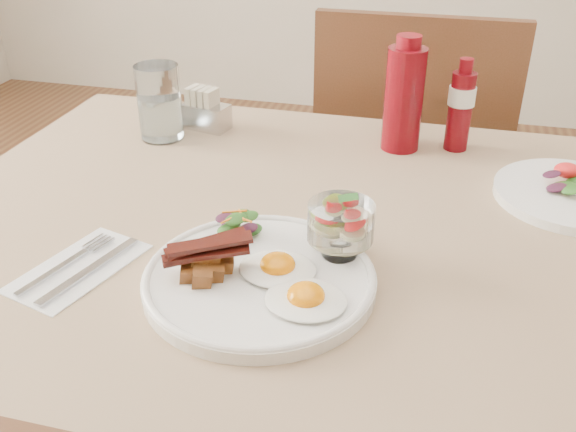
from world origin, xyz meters
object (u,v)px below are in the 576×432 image
(ketchup_bottle, at_px, (404,97))
(water_glass, at_px, (160,107))
(sugar_caddy, at_px, (205,112))
(fruit_cup, at_px, (341,222))
(hot_sauce_bottle, at_px, (460,106))
(chair_far, at_px, (408,177))
(main_plate, at_px, (260,280))
(table, at_px, (376,291))

(ketchup_bottle, bearing_deg, water_glass, -172.08)
(sugar_caddy, relative_size, water_glass, 0.69)
(fruit_cup, xyz_separation_m, hot_sauce_bottle, (0.13, 0.41, 0.02))
(chair_far, relative_size, hot_sauce_bottle, 5.83)
(main_plate, bearing_deg, hot_sauce_bottle, 65.57)
(table, xyz_separation_m, chair_far, (0.00, 0.66, -0.14))
(table, height_order, fruit_cup, fruit_cup)
(hot_sauce_bottle, relative_size, water_glass, 1.20)
(table, bearing_deg, water_glass, 149.54)
(main_plate, relative_size, ketchup_bottle, 1.42)
(table, height_order, ketchup_bottle, ketchup_bottle)
(fruit_cup, distance_m, ketchup_bottle, 0.39)
(sugar_caddy, bearing_deg, water_glass, -122.72)
(chair_far, distance_m, ketchup_bottle, 0.48)
(ketchup_bottle, bearing_deg, hot_sauce_bottle, 12.31)
(sugar_caddy, bearing_deg, hot_sauce_bottle, 15.00)
(fruit_cup, xyz_separation_m, water_glass, (-0.39, 0.33, -0.00))
(ketchup_bottle, relative_size, hot_sauce_bottle, 1.23)
(table, distance_m, sugar_caddy, 0.50)
(main_plate, bearing_deg, water_glass, 127.28)
(sugar_caddy, height_order, water_glass, water_glass)
(fruit_cup, height_order, hot_sauce_bottle, hot_sauce_bottle)
(fruit_cup, height_order, water_glass, water_glass)
(fruit_cup, bearing_deg, table, 60.70)
(hot_sauce_bottle, bearing_deg, chair_far, 105.03)
(main_plate, relative_size, water_glass, 2.10)
(main_plate, bearing_deg, fruit_cup, 38.70)
(fruit_cup, relative_size, hot_sauce_bottle, 0.52)
(sugar_caddy, xyz_separation_m, water_glass, (-0.06, -0.06, 0.03))
(hot_sauce_bottle, height_order, sugar_caddy, hot_sauce_bottle)
(chair_far, xyz_separation_m, main_plate, (-0.13, -0.81, 0.24))
(ketchup_bottle, bearing_deg, chair_far, 89.00)
(fruit_cup, height_order, ketchup_bottle, ketchup_bottle)
(table, xyz_separation_m, water_glass, (-0.43, 0.25, 0.15))
(main_plate, distance_m, fruit_cup, 0.12)
(table, relative_size, water_glass, 9.99)
(chair_far, bearing_deg, water_glass, -136.27)
(main_plate, xyz_separation_m, water_glass, (-0.30, 0.40, 0.05))
(main_plate, bearing_deg, ketchup_bottle, 75.09)
(table, bearing_deg, ketchup_bottle, 91.13)
(hot_sauce_bottle, bearing_deg, main_plate, -114.43)
(chair_far, bearing_deg, table, -90.00)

